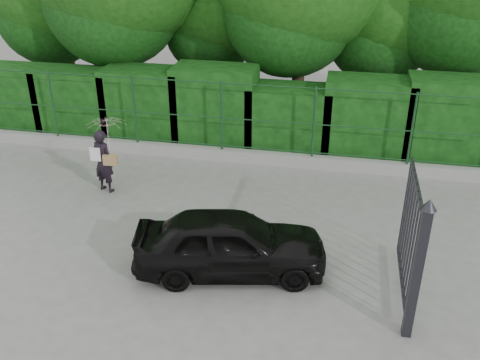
# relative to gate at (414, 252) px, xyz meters

# --- Properties ---
(ground) EXTENTS (80.00, 80.00, 0.00)m
(ground) POSITION_rel_gate_xyz_m (-4.60, 0.72, -1.19)
(ground) COLOR gray
(kerb) EXTENTS (14.00, 0.25, 0.30)m
(kerb) POSITION_rel_gate_xyz_m (-4.60, 5.22, -1.04)
(kerb) COLOR #9E9E99
(kerb) RESTS_ON ground
(fence) EXTENTS (14.13, 0.06, 1.80)m
(fence) POSITION_rel_gate_xyz_m (-4.38, 5.22, 0.01)
(fence) COLOR #163D1D
(fence) RESTS_ON kerb
(hedge) EXTENTS (14.20, 1.20, 2.20)m
(hedge) POSITION_rel_gate_xyz_m (-4.44, 6.22, -0.19)
(hedge) COLOR black
(hedge) RESTS_ON ground
(gate) EXTENTS (0.22, 2.33, 2.36)m
(gate) POSITION_rel_gate_xyz_m (0.00, 0.00, 0.00)
(gate) COLOR #25252C
(gate) RESTS_ON ground
(woman) EXTENTS (0.90, 0.89, 1.76)m
(woman) POSITION_rel_gate_xyz_m (-6.34, 3.08, -0.03)
(woman) COLOR black
(woman) RESTS_ON ground
(car) EXTENTS (3.58, 1.99, 1.15)m
(car) POSITION_rel_gate_xyz_m (-2.98, 0.61, -0.61)
(car) COLOR black
(car) RESTS_ON ground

